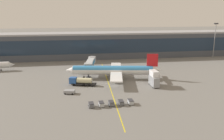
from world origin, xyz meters
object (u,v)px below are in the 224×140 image
object	(u,v)px
pushback_tug	(70,92)
baggage_cart_1	(101,104)
catering_lift	(154,79)
baggage_cart_3	(121,103)
belt_loader	(156,78)
baggage_cart_0	(91,105)
baggage_cart_2	(111,103)
main_airliner	(113,70)
baggage_cart_4	(131,102)
fuel_tanker	(81,81)

from	to	relation	value
pushback_tug	baggage_cart_1	distance (m)	16.98
catering_lift	baggage_cart_3	size ratio (longest dim) A/B	2.50
belt_loader	baggage_cart_0	size ratio (longest dim) A/B	2.34
catering_lift	baggage_cart_0	bearing A→B (deg)	-145.81
belt_loader	baggage_cart_2	xyz separation A→B (m)	(-24.03, -26.30, -0.21)
catering_lift	baggage_cart_2	world-z (taller)	catering_lift
belt_loader	main_airliner	bearing A→B (deg)	166.06
baggage_cart_2	baggage_cart_4	xyz separation A→B (m)	(6.39, 0.31, 0.00)
baggage_cart_0	baggage_cart_1	size ratio (longest dim) A/B	1.00
baggage_cart_4	catering_lift	bearing A→B (deg)	51.79
main_airliner	baggage_cart_0	distance (m)	33.57
catering_lift	baggage_cart_3	xyz separation A→B (m)	(-16.85, -17.50, -2.28)
baggage_cart_1	baggage_cart_3	world-z (taller)	same
baggage_cart_2	baggage_cart_4	bearing A→B (deg)	2.76
baggage_cart_2	baggage_cart_3	world-z (taller)	same
baggage_cart_2	pushback_tug	bearing A→B (deg)	134.43
baggage_cart_1	baggage_cart_2	bearing A→B (deg)	2.76
baggage_cart_2	catering_lift	bearing A→B (deg)	41.37
fuel_tanker	pushback_tug	world-z (taller)	fuel_tanker
catering_lift	baggage_cart_3	world-z (taller)	catering_lift
baggage_cart_1	fuel_tanker	bearing A→B (deg)	103.67
main_airliner	baggage_cart_4	bearing A→B (deg)	-88.73
main_airliner	baggage_cart_2	size ratio (longest dim) A/B	15.65
main_airliner	fuel_tanker	world-z (taller)	main_airliner
main_airliner	catering_lift	xyz separation A→B (m)	(14.34, -13.19, -0.86)
baggage_cart_1	baggage_cart_2	distance (m)	3.20
fuel_tanker	pushback_tug	distance (m)	10.62
main_airliner	catering_lift	bearing A→B (deg)	-42.62
pushback_tug	fuel_tanker	bearing A→B (deg)	65.45
belt_loader	baggage_cart_2	size ratio (longest dim) A/B	2.34
catering_lift	baggage_cart_1	size ratio (longest dim) A/B	2.50
main_airliner	belt_loader	size ratio (longest dim) A/B	6.68
baggage_cart_1	baggage_cart_2	size ratio (longest dim) A/B	1.00
catering_lift	baggage_cart_0	distance (m)	32.05
main_airliner	baggage_cart_3	xyz separation A→B (m)	(-2.52, -30.69, -3.14)
baggage_cart_3	baggage_cart_4	distance (m)	3.20
baggage_cart_0	baggage_cart_3	size ratio (longest dim) A/B	1.00
baggage_cart_2	baggage_cart_4	world-z (taller)	same
pushback_tug	main_airliner	bearing A→B (deg)	42.40
pushback_tug	baggage_cart_3	size ratio (longest dim) A/B	1.55
fuel_tanker	baggage_cart_0	size ratio (longest dim) A/B	4.07
fuel_tanker	baggage_cart_1	world-z (taller)	fuel_tanker
fuel_tanker	baggage_cart_3	xyz separation A→B (m)	(12.06, -22.99, -0.96)
baggage_cart_0	baggage_cart_4	bearing A→B (deg)	2.76
main_airliner	baggage_cart_0	bearing A→B (deg)	-111.24
fuel_tanker	baggage_cart_1	distance (m)	24.00
pushback_tug	baggage_cart_2	xyz separation A→B (m)	(13.26, -13.52, -0.07)
baggage_cart_2	baggage_cart_4	distance (m)	6.40
belt_loader	pushback_tug	size ratio (longest dim) A/B	1.51
baggage_cart_3	fuel_tanker	bearing A→B (deg)	117.68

